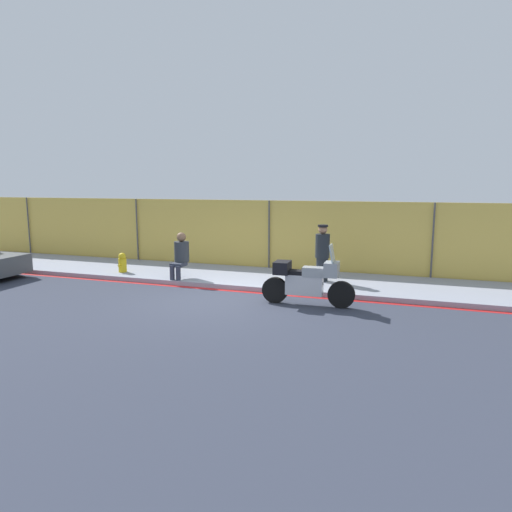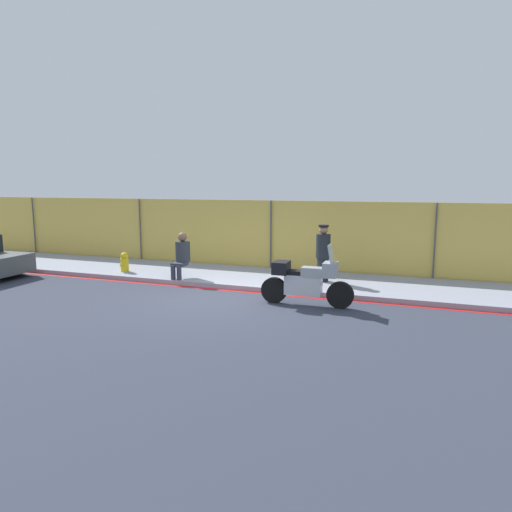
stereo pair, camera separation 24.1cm
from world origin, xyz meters
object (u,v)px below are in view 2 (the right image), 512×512
at_px(officer_standing, 323,253).
at_px(fire_hydrant, 124,262).
at_px(person_seated_on_curb, 182,253).
at_px(motorcycle, 306,281).

relative_size(officer_standing, fire_hydrant, 2.63).
distance_m(officer_standing, person_seated_on_curb, 4.13).
relative_size(motorcycle, fire_hydrant, 3.65).
height_order(officer_standing, fire_hydrant, officer_standing).
bearing_deg(fire_hydrant, motorcycle, -13.84).
distance_m(person_seated_on_curb, fire_hydrant, 2.22).
bearing_deg(officer_standing, person_seated_on_curb, -167.43).
distance_m(motorcycle, fire_hydrant, 6.45).
xyz_separation_m(officer_standing, person_seated_on_curb, (-4.03, -0.90, -0.08)).
bearing_deg(person_seated_on_curb, officer_standing, 12.57).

